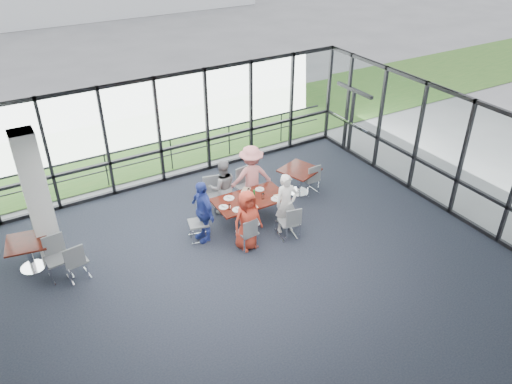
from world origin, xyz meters
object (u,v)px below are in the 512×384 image
chair_main_fl (217,196)px  chair_spare_r (310,179)px  chair_main_nr (288,222)px  diner_far_right (251,177)px  chair_spare_lb (57,259)px  diner_near_right (286,204)px  chair_main_nl (247,232)px  diner_near_left (247,220)px  chair_spare_la (76,260)px  side_table_left (27,246)px  chair_main_fr (245,187)px  chair_main_end (198,223)px  diner_end (203,211)px  structural_column (38,198)px  side_table_right (299,173)px  diner_far_left (223,187)px  main_table (250,203)px

chair_main_fl → chair_spare_r: bearing=-175.2°
chair_main_nr → diner_far_right: bearing=103.1°
diner_far_right → chair_spare_lb: diner_far_right is taller
diner_near_right → chair_main_nl: bearing=-165.2°
diner_near_right → chair_spare_lb: bearing=177.9°
diner_near_left → chair_spare_la: (-3.81, 0.94, -0.31)m
side_table_left → diner_far_right: (5.65, -0.22, 0.26)m
diner_far_right → chair_spare_r: (1.77, -0.24, -0.44)m
chair_main_fr → chair_main_end: bearing=18.0°
diner_end → chair_main_fr: diner_end is taller
structural_column → chair_main_nr: size_ratio=3.70×
chair_main_nr → side_table_right: bearing=59.6°
diner_far_left → diner_near_right: bearing=135.9°
side_table_left → chair_spare_lb: size_ratio=1.03×
main_table → chair_main_nr: 1.13m
chair_main_fl → chair_main_end: 1.32m
diner_end → chair_spare_r: 3.61m
diner_end → chair_main_end: diner_end is taller
main_table → chair_spare_lb: chair_spare_lb is taller
chair_spare_lb → diner_far_right: bearing=179.6°
diner_end → chair_main_end: size_ratio=1.72×
chair_main_end → chair_spare_r: bearing=109.9°
chair_main_nl → chair_main_fl: bearing=81.1°
diner_far_left → diner_near_left: bearing=96.9°
chair_main_fl → chair_spare_la: bearing=26.7°
chair_spare_la → chair_main_fl: bearing=4.8°
structural_column → side_table_left: bearing=-150.3°
chair_spare_la → side_table_right: bearing=-2.5°
structural_column → chair_spare_la: structural_column is taller
main_table → chair_main_fr: 1.06m
side_table_left → diner_near_left: bearing=-21.1°
chair_main_nl → chair_spare_la: 3.92m
chair_spare_lb → chair_main_nl: bearing=159.4°
main_table → chair_main_fr: chair_main_fr is taller
chair_main_nr → chair_spare_lb: chair_spare_lb is taller
diner_far_right → chair_main_nr: (0.05, -1.72, -0.46)m
side_table_right → diner_near_left: diner_near_left is taller
side_table_right → chair_spare_la: (-6.33, -0.54, -0.18)m
side_table_left → diner_near_right: diner_near_right is taller
chair_main_nl → chair_main_nr: bearing=-13.8°
diner_near_right → chair_main_fl: bearing=132.1°
chair_spare_r → chair_spare_lb: bearing=179.6°
diner_end → diner_far_left: bearing=126.1°
chair_spare_lb → chair_spare_r: chair_spare_lb is taller
structural_column → chair_spare_lb: structural_column is taller
chair_main_nr → chair_main_nl: bearing=-176.4°
chair_spare_la → main_table: bearing=-8.8°
structural_column → chair_main_end: structural_column is taller
diner_near_left → diner_far_right: bearing=53.1°
chair_main_fl → diner_near_left: bearing=101.7°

